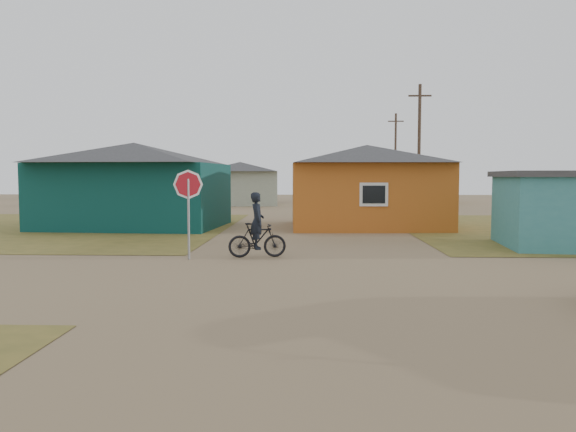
% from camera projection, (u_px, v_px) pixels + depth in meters
% --- Properties ---
extents(ground, '(120.00, 120.00, 0.00)m').
position_uv_depth(ground, '(319.00, 282.00, 12.94)').
color(ground, '#886E4E').
extents(grass_nw, '(20.00, 18.00, 0.00)m').
position_uv_depth(grass_nw, '(17.00, 227.00, 26.42)').
color(grass_nw, olive).
rests_on(grass_nw, ground).
extents(house_teal, '(8.93, 7.08, 4.00)m').
position_uv_depth(house_teal, '(135.00, 184.00, 26.56)').
color(house_teal, '#0A3734').
rests_on(house_teal, ground).
extents(house_yellow, '(7.72, 6.76, 3.90)m').
position_uv_depth(house_yellow, '(367.00, 185.00, 26.65)').
color(house_yellow, '#BD5F1D').
rests_on(house_yellow, ground).
extents(house_pale_west, '(7.04, 6.15, 3.60)m').
position_uv_depth(house_pale_west, '(240.00, 183.00, 46.92)').
color(house_pale_west, '#97A089').
rests_on(house_pale_west, ground).
extents(house_beige_east, '(6.95, 6.05, 3.60)m').
position_uv_depth(house_beige_east, '(419.00, 182.00, 52.30)').
color(house_beige_east, tan).
rests_on(house_beige_east, ground).
extents(house_pale_north, '(6.28, 5.81, 3.40)m').
position_uv_depth(house_pale_north, '(179.00, 182.00, 59.18)').
color(house_pale_north, '#97A089').
rests_on(house_pale_north, ground).
extents(utility_pole_near, '(1.40, 0.20, 8.00)m').
position_uv_depth(utility_pole_near, '(419.00, 148.00, 34.33)').
color(utility_pole_near, '#49372B').
rests_on(utility_pole_near, ground).
extents(utility_pole_far, '(1.40, 0.20, 8.00)m').
position_uv_depth(utility_pole_far, '(395.00, 157.00, 50.24)').
color(utility_pole_far, '#49372B').
rests_on(utility_pole_far, ground).
extents(stop_sign, '(0.85, 0.08, 2.61)m').
position_uv_depth(stop_sign, '(188.00, 194.00, 16.22)').
color(stop_sign, gray).
rests_on(stop_sign, ground).
extents(cyclist, '(1.78, 0.78, 1.95)m').
position_uv_depth(cyclist, '(257.00, 234.00, 16.72)').
color(cyclist, black).
rests_on(cyclist, ground).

